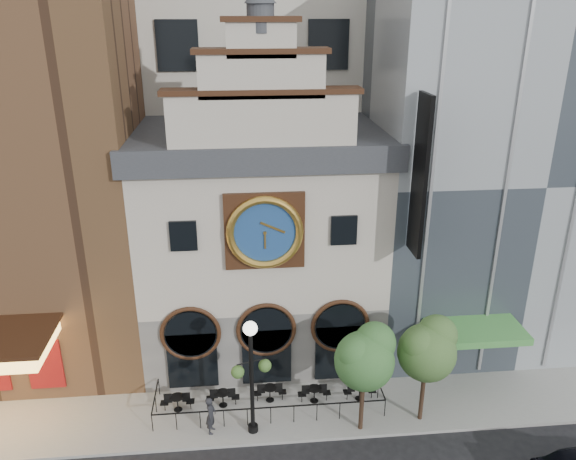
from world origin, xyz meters
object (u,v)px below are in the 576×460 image
Objects in this scene: bistro_1 at (223,397)px; pedestrian at (211,415)px; bistro_4 at (360,391)px; tree_left at (365,356)px; bistro_3 at (314,393)px; bistro_0 at (177,402)px; bistro_2 at (270,392)px; tree_right at (428,348)px; lamppost at (251,366)px.

bistro_1 is 0.88× the size of pedestrian.
bistro_4 is 0.30× the size of tree_left.
tree_left is (1.87, -2.02, 3.35)m from bistro_3.
bistro_0 is 2.13m from bistro_1.
pedestrian is 0.35× the size of tree_left.
bistro_0 is at bearing 56.56° from pedestrian.
bistro_3 is 0.30× the size of tree_left.
bistro_0 is 4.38m from bistro_2.
tree_right is (4.75, -1.64, 3.33)m from bistro_3.
bistro_1 is 7.40m from tree_left.
bistro_2 and bistro_3 have the same top height.
bistro_3 is at bearing -1.33° from bistro_1.
lamppost is 1.08× the size of tree_left.
pedestrian is at bearing -145.36° from bistro_2.
lamppost reaches higher than pedestrian.
bistro_1 is 0.30× the size of tree_left.
lamppost is (-0.89, -2.03, 3.02)m from bistro_2.
tree_left reaches higher than pedestrian.
pedestrian is 7.35m from tree_left.
bistro_0 is at bearing -176.95° from bistro_1.
bistro_0 is 0.30× the size of tree_left.
bistro_4 is at bearing -0.22° from bistro_0.
bistro_0 is 4.93m from lamppost.
bistro_4 is 3.91m from tree_left.
lamppost is at bearing -82.74° from pedestrian.
tree_right is (11.24, -1.63, 3.33)m from bistro_0.
tree_left is at bearing -172.48° from tree_right.
bistro_2 is 3.74m from lamppost.
lamppost reaches higher than tree_right.
bistro_0 is 2.34m from pedestrian.
pedestrian is (-7.07, -1.59, 0.44)m from bistro_4.
pedestrian reaches higher than bistro_0.
bistro_2 and bistro_4 have the same top height.
bistro_2 is 0.28× the size of lamppost.
lamppost is 4.90m from tree_left.
bistro_3 is at bearing 0.10° from bistro_0.
tree_left reaches higher than tree_right.
pedestrian is 0.35× the size of tree_right.
bistro_3 is 4.61m from lamppost.
bistro_0 and bistro_2 have the same top height.
bistro_2 is 2.14m from bistro_3.
pedestrian is (-4.86, -1.63, 0.44)m from bistro_3.
tree_left is at bearing -19.56° from lamppost.
bistro_1 is 0.31× the size of tree_right.
lamppost is at bearing -161.80° from bistro_4.
bistro_4 is at bearing 80.28° from tree_left.
bistro_1 is 1.00× the size of bistro_2.
bistro_0 is 0.88× the size of pedestrian.
bistro_4 is (6.58, -0.15, 0.00)m from bistro_1.
bistro_0 and bistro_1 have the same top height.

